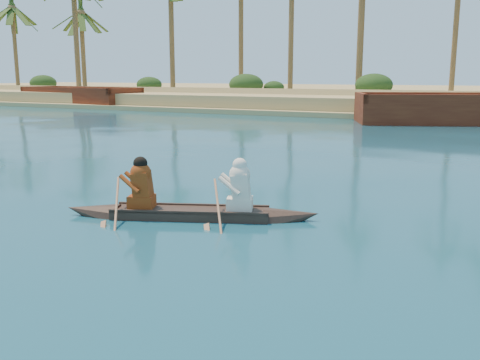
% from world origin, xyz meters
% --- Properties ---
extents(ground, '(160.00, 160.00, 0.00)m').
position_xyz_m(ground, '(0.00, 0.00, 0.00)').
color(ground, '#0D3E53').
rests_on(ground, ground).
extents(sandy_embankment, '(150.00, 51.00, 1.50)m').
position_xyz_m(sandy_embankment, '(0.00, 46.89, 0.53)').
color(sandy_embankment, tan).
rests_on(sandy_embankment, ground).
extents(palm_grove, '(110.00, 14.00, 16.00)m').
position_xyz_m(palm_grove, '(0.00, 35.00, 8.00)').
color(palm_grove, '#2B4B1A').
rests_on(palm_grove, ground).
extents(shrub_cluster, '(100.00, 6.00, 2.40)m').
position_xyz_m(shrub_cluster, '(0.00, 31.50, 1.20)').
color(shrub_cluster, '#193814').
rests_on(shrub_cluster, ground).
extents(canoe, '(5.16, 2.52, 1.45)m').
position_xyz_m(canoe, '(3.48, -4.00, 0.28)').
color(canoe, '#39271F').
rests_on(canoe, ground).
extents(barge_left, '(12.88, 5.94, 2.07)m').
position_xyz_m(barge_left, '(-26.41, 25.26, 0.72)').
color(barge_left, maroon).
rests_on(barge_left, ground).
extents(barge_mid, '(13.27, 8.48, 2.10)m').
position_xyz_m(barge_mid, '(6.88, 22.00, 0.74)').
color(barge_mid, maroon).
rests_on(barge_mid, ground).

